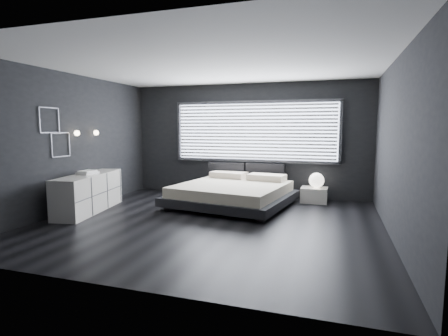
% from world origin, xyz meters
% --- Properties ---
extents(room, '(6.04, 6.00, 2.80)m').
position_xyz_m(room, '(0.00, 0.00, 1.40)').
color(room, black).
rests_on(room, ground).
extents(window, '(4.14, 0.09, 1.52)m').
position_xyz_m(window, '(0.20, 2.70, 1.61)').
color(window, white).
rests_on(window, ground).
extents(headboard, '(1.96, 0.16, 0.52)m').
position_xyz_m(headboard, '(-0.00, 2.64, 0.57)').
color(headboard, black).
rests_on(headboard, ground).
extents(sconce_near, '(0.18, 0.11, 0.11)m').
position_xyz_m(sconce_near, '(-2.88, 0.05, 1.60)').
color(sconce_near, silver).
rests_on(sconce_near, ground).
extents(sconce_far, '(0.18, 0.11, 0.11)m').
position_xyz_m(sconce_far, '(-2.88, 0.65, 1.60)').
color(sconce_far, silver).
rests_on(sconce_far, ground).
extents(wall_art_upper, '(0.01, 0.48, 0.48)m').
position_xyz_m(wall_art_upper, '(-2.98, -0.55, 1.85)').
color(wall_art_upper, '#47474C').
rests_on(wall_art_upper, ground).
extents(wall_art_lower, '(0.01, 0.48, 0.48)m').
position_xyz_m(wall_art_lower, '(-2.98, -0.30, 1.38)').
color(wall_art_lower, '#47474C').
rests_on(wall_art_lower, ground).
extents(bed, '(2.75, 2.66, 0.62)m').
position_xyz_m(bed, '(0.01, 1.47, 0.29)').
color(bed, black).
rests_on(bed, ground).
extents(nightstand, '(0.60, 0.50, 0.34)m').
position_xyz_m(nightstand, '(1.71, 2.34, 0.17)').
color(nightstand, silver).
rests_on(nightstand, ground).
extents(orb_lamp, '(0.34, 0.34, 0.34)m').
position_xyz_m(orb_lamp, '(1.75, 2.33, 0.51)').
color(orb_lamp, white).
rests_on(orb_lamp, nightstand).
extents(dresser, '(0.86, 1.99, 0.77)m').
position_xyz_m(dresser, '(-2.65, 0.05, 0.39)').
color(dresser, silver).
rests_on(dresser, ground).
extents(book_stack, '(0.32, 0.40, 0.08)m').
position_xyz_m(book_stack, '(-2.66, 0.04, 0.81)').
color(book_stack, white).
rests_on(book_stack, dresser).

